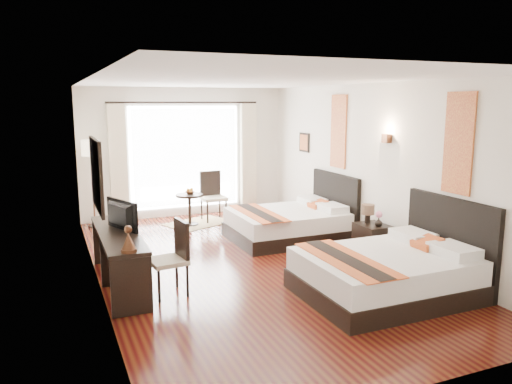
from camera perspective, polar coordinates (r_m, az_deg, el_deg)
name	(u,v)px	position (r m, az deg, el deg)	size (l,w,h in m)	color
floor	(250,264)	(7.85, -0.73, -8.27)	(4.50, 7.50, 0.01)	#360A09
ceiling	(249,81)	(7.45, -0.78, 12.56)	(4.50, 7.50, 0.02)	white
wall_headboard	(373,168)	(8.62, 13.22, 2.72)	(0.01, 7.50, 2.80)	silver
wall_desk	(94,185)	(7.01, -18.01, 0.80)	(0.01, 7.50, 2.80)	silver
wall_window	(185,152)	(11.06, -8.12, 4.49)	(4.50, 0.01, 2.80)	silver
wall_entry	(420,235)	(4.36, 18.24, -4.74)	(4.50, 0.01, 2.80)	silver
window_glass	(185,157)	(11.06, -8.08, 3.97)	(2.40, 0.02, 2.20)	white
sheer_curtain	(186,157)	(11.00, -8.00, 3.94)	(2.30, 0.02, 2.10)	white
drape_left	(118,162)	(10.68, -15.49, 3.38)	(0.35, 0.14, 2.35)	beige
drape_right	(248,156)	(11.42, -0.89, 4.17)	(0.35, 0.14, 2.35)	beige
art_panel_near	(459,143)	(7.14, 22.15, 5.17)	(0.03, 0.50, 1.35)	maroon
art_panel_far	(338,131)	(9.45, 9.41, 6.84)	(0.03, 0.50, 1.35)	maroon
wall_sconce	(387,138)	(8.22, 14.70, 5.94)	(0.10, 0.14, 0.14)	#3F2516
mirror_frame	(96,175)	(6.86, -17.78, 1.88)	(0.04, 1.25, 0.95)	black
mirror_glass	(98,175)	(6.86, -17.57, 1.90)	(0.01, 1.12, 0.82)	white
bed_near	(390,271)	(6.80, 15.12, -8.74)	(2.17, 1.69, 1.22)	black
bed_far	(291,222)	(9.23, 4.06, -3.49)	(2.06, 1.61, 1.16)	black
nightstand	(372,240)	(8.38, 13.17, -5.41)	(0.45, 0.55, 0.53)	black
table_lamp	(368,211)	(8.36, 12.66, -2.13)	(0.22, 0.22, 0.34)	black
vase	(378,224)	(8.20, 13.82, -3.59)	(0.13, 0.13, 0.14)	black
console_desk	(119,259)	(7.14, -15.41, -7.34)	(0.50, 2.20, 0.76)	black
television	(117,216)	(7.06, -15.56, -2.60)	(0.73, 0.10, 0.42)	black
bronze_figurine	(129,240)	(6.04, -14.36, -5.39)	(0.19, 0.19, 0.28)	#3F2516
desk_chair	(170,272)	(6.69, -9.84, -9.03)	(0.51, 0.51, 0.98)	beige
floor_lamp	(91,154)	(10.36, -18.35, 4.18)	(0.35, 0.35, 1.76)	black
side_table	(190,210)	(10.27, -7.59, -2.01)	(0.56, 0.56, 0.65)	black
fruit_bowl	(190,193)	(10.24, -7.55, -0.07)	(0.20, 0.20, 0.05)	#49301A
window_chair	(213,206)	(10.63, -4.90, -1.58)	(0.49, 0.49, 1.04)	beige
jute_rug	(198,223)	(10.47, -6.62, -3.54)	(1.28, 0.87, 0.01)	tan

